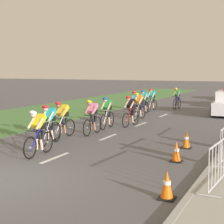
# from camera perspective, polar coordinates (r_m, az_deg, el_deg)

# --- Properties ---
(grass_verge) EXTENTS (7.00, 60.00, 0.01)m
(grass_verge) POSITION_cam_1_polar(r_m,az_deg,el_deg) (25.39, -8.80, 0.17)
(grass_verge) COLOR #4C7F42
(grass_verge) RESTS_ON ground
(lane_markings_centre) EXTENTS (0.14, 17.60, 0.01)m
(lane_markings_centre) POSITION_cam_1_polar(r_m,az_deg,el_deg) (15.50, -0.61, -3.88)
(lane_markings_centre) COLOR white
(lane_markings_centre) RESTS_ON ground
(cyclist_lead) EXTENTS (0.43, 1.72, 1.56)m
(cyclist_lead) POSITION_cam_1_polar(r_m,az_deg,el_deg) (12.31, -11.29, -3.06)
(cyclist_lead) COLOR black
(cyclist_lead) RESTS_ON ground
(cyclist_second) EXTENTS (0.44, 1.72, 1.56)m
(cyclist_second) POSITION_cam_1_polar(r_m,az_deg,el_deg) (14.07, -9.62, -1.82)
(cyclist_second) COLOR black
(cyclist_second) RESTS_ON ground
(cyclist_third) EXTENTS (0.44, 1.72, 1.56)m
(cyclist_third) POSITION_cam_1_polar(r_m,az_deg,el_deg) (15.35, -7.66, -1.08)
(cyclist_third) COLOR black
(cyclist_third) RESTS_ON ground
(cyclist_fourth) EXTENTS (0.42, 1.72, 1.56)m
(cyclist_fourth) POSITION_cam_1_polar(r_m,az_deg,el_deg) (16.00, -3.07, -0.72)
(cyclist_fourth) COLOR black
(cyclist_fourth) RESTS_ON ground
(cyclist_fifth) EXTENTS (0.43, 1.72, 1.56)m
(cyclist_fifth) POSITION_cam_1_polar(r_m,az_deg,el_deg) (17.61, -0.76, -0.03)
(cyclist_fifth) COLOR black
(cyclist_fifth) RESTS_ON ground
(cyclist_sixth) EXTENTS (0.45, 1.72, 1.56)m
(cyclist_sixth) POSITION_cam_1_polar(r_m,az_deg,el_deg) (18.31, 2.88, 0.22)
(cyclist_sixth) COLOR black
(cyclist_sixth) RESTS_ON ground
(cyclist_seventh) EXTENTS (0.44, 1.72, 1.56)m
(cyclist_seventh) POSITION_cam_1_polar(r_m,az_deg,el_deg) (20.75, 4.16, 0.97)
(cyclist_seventh) COLOR black
(cyclist_seventh) RESTS_ON ground
(cyclist_eighth) EXTENTS (0.45, 1.72, 1.56)m
(cyclist_eighth) POSITION_cam_1_polar(r_m,az_deg,el_deg) (22.32, 3.59, 1.37)
(cyclist_eighth) COLOR black
(cyclist_eighth) RESTS_ON ground
(cyclist_ninth) EXTENTS (0.42, 1.72, 1.56)m
(cyclist_ninth) POSITION_cam_1_polar(r_m,az_deg,el_deg) (23.32, 4.94, 1.59)
(cyclist_ninth) COLOR black
(cyclist_ninth) RESTS_ON ground
(cyclist_tenth) EXTENTS (0.43, 1.72, 1.56)m
(cyclist_tenth) POSITION_cam_1_polar(r_m,az_deg,el_deg) (25.16, 6.15, 1.94)
(cyclist_tenth) COLOR black
(cyclist_tenth) RESTS_ON ground
(cyclist_eleventh) EXTENTS (0.44, 1.72, 1.56)m
(cyclist_eleventh) POSITION_cam_1_polar(r_m,az_deg,el_deg) (26.73, 9.98, 2.15)
(cyclist_eleventh) COLOR black
(cyclist_eleventh) RESTS_ON ground
(crowd_barrier_front) EXTENTS (0.66, 2.32, 1.07)m
(crowd_barrier_front) POSITION_cam_1_polar(r_m,az_deg,el_deg) (9.20, 16.44, -7.40)
(crowd_barrier_front) COLOR #B7BABF
(crowd_barrier_front) RESTS_ON sidewalk_slab
(traffic_cone_near) EXTENTS (0.36, 0.36, 0.64)m
(traffic_cone_near) POSITION_cam_1_polar(r_m,az_deg,el_deg) (11.56, 9.88, -6.06)
(traffic_cone_near) COLOR black
(traffic_cone_near) RESTS_ON ground
(traffic_cone_mid) EXTENTS (0.36, 0.36, 0.64)m
(traffic_cone_mid) POSITION_cam_1_polar(r_m,az_deg,el_deg) (13.58, 11.38, -4.20)
(traffic_cone_mid) COLOR black
(traffic_cone_mid) RESTS_ON ground
(traffic_cone_far) EXTENTS (0.36, 0.36, 0.64)m
(traffic_cone_far) POSITION_cam_1_polar(r_m,az_deg,el_deg) (8.31, 8.45, -11.10)
(traffic_cone_far) COLOR black
(traffic_cone_far) RESTS_ON ground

